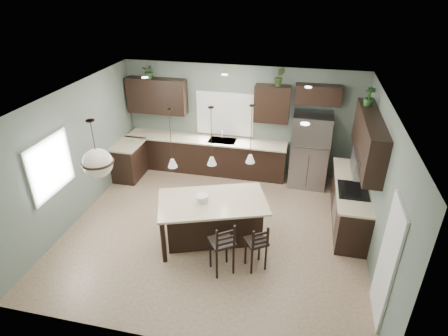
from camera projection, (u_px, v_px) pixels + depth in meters
ground at (215, 229)px, 7.85m from camera, size 6.00×6.00×0.00m
pantry_door at (387, 263)px, 5.46m from camera, size 0.04×0.82×2.04m
window_back at (225, 114)px, 9.55m from camera, size 1.35×0.02×1.00m
window_left at (50, 166)px, 7.00m from camera, size 0.02×1.10×1.00m
left_return_cabs at (129, 161)px, 9.62m from camera, size 0.60×0.90×0.90m
left_return_countertop at (127, 145)px, 9.39m from camera, size 0.66×0.96×0.04m
back_lower_cabs at (206, 156)px, 9.91m from camera, size 4.20×0.60×0.90m
back_countertop at (205, 140)px, 9.67m from camera, size 4.20×0.66×0.04m
sink_inset at (222, 141)px, 9.58m from camera, size 0.70×0.45×0.01m
faucet at (222, 136)px, 9.48m from camera, size 0.02×0.02×0.28m
back_upper_left at (157, 96)px, 9.57m from camera, size 1.55×0.34×0.90m
back_upper_right at (272, 104)px, 9.00m from camera, size 0.85×0.34×0.90m
fridge_header at (318, 95)px, 8.65m from camera, size 1.05×0.34×0.45m
right_lower_cabs at (349, 204)px, 7.87m from camera, size 0.60×2.35×0.90m
right_countertop at (352, 185)px, 7.65m from camera, size 0.66×2.35×0.04m
cooktop at (353, 190)px, 7.40m from camera, size 0.58×0.75×0.02m
wall_oven_front at (335, 209)px, 7.69m from camera, size 0.01×0.72×0.60m
right_upper_cabs at (369, 139)px, 7.14m from camera, size 0.34×2.35×0.90m
microwave at (364, 164)px, 7.10m from camera, size 0.40×0.75×0.40m
refrigerator at (309, 150)px, 9.08m from camera, size 0.90×0.74×1.85m
kitchen_island at (213, 221)px, 7.31m from camera, size 2.32×1.79×0.92m
serving_dish at (202, 199)px, 7.04m from camera, size 0.24×0.24×0.14m
bar_stool_center at (222, 247)px, 6.52m from camera, size 0.55×0.55×1.06m
bar_stool_right at (256, 246)px, 6.63m from camera, size 0.49×0.49×0.95m
pendant_left at (171, 139)px, 6.40m from camera, size 0.17×0.17×1.10m
pendant_center at (211, 137)px, 6.48m from camera, size 0.17×0.17×1.10m
pendant_right at (251, 135)px, 6.55m from camera, size 0.17×0.17×1.10m
chandelier at (95, 149)px, 5.91m from camera, size 0.52×0.52×0.99m
plant_back_left at (149, 71)px, 9.27m from camera, size 0.34×0.30×0.36m
plant_back_right at (280, 77)px, 8.63m from camera, size 0.25×0.20×0.44m
plant_right_wall at (369, 97)px, 7.39m from camera, size 0.22×0.22×0.38m
room_shell at (214, 156)px, 7.05m from camera, size 6.00×6.00×6.00m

